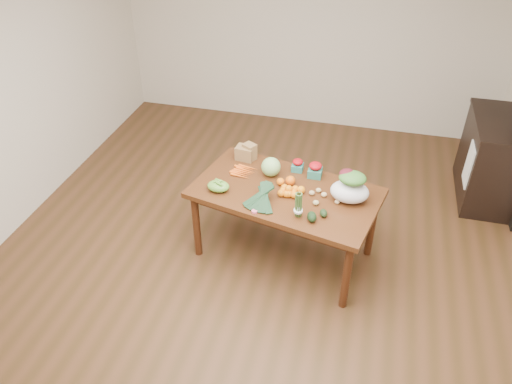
% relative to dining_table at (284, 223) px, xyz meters
% --- Properties ---
extents(floor, '(6.00, 6.00, 0.00)m').
position_rel_dining_table_xyz_m(floor, '(-0.26, -0.20, -0.38)').
color(floor, '#4F301B').
rests_on(floor, ground).
extents(room_walls, '(5.02, 6.02, 2.70)m').
position_rel_dining_table_xyz_m(room_walls, '(-0.26, -0.20, 0.97)').
color(room_walls, beige).
rests_on(room_walls, floor).
extents(dining_table, '(1.79, 1.24, 0.75)m').
position_rel_dining_table_xyz_m(dining_table, '(0.00, 0.00, 0.00)').
color(dining_table, '#4D2312').
rests_on(dining_table, floor).
extents(cabinet, '(0.52, 1.02, 0.94)m').
position_rel_dining_table_xyz_m(cabinet, '(1.96, 1.51, 0.10)').
color(cabinet, black).
rests_on(cabinet, floor).
extents(dish_towel, '(0.02, 0.28, 0.45)m').
position_rel_dining_table_xyz_m(dish_towel, '(1.70, 1.20, 0.18)').
color(dish_towel, white).
rests_on(dish_towel, cabinet).
extents(paper_bag, '(0.27, 0.24, 0.16)m').
position_rel_dining_table_xyz_m(paper_bag, '(-0.49, 0.43, 0.46)').
color(paper_bag, olive).
rests_on(paper_bag, dining_table).
extents(cabbage, '(0.18, 0.18, 0.18)m').
position_rel_dining_table_xyz_m(cabbage, '(-0.19, 0.22, 0.46)').
color(cabbage, '#A4D57B').
rests_on(cabbage, dining_table).
extents(strawberry_basket_a, '(0.12, 0.12, 0.09)m').
position_rel_dining_table_xyz_m(strawberry_basket_a, '(0.04, 0.36, 0.42)').
color(strawberry_basket_a, '#B40C15').
rests_on(strawberry_basket_a, dining_table).
extents(strawberry_basket_b, '(0.15, 0.15, 0.11)m').
position_rel_dining_table_xyz_m(strawberry_basket_b, '(0.21, 0.30, 0.43)').
color(strawberry_basket_b, red).
rests_on(strawberry_basket_b, dining_table).
extents(orange_a, '(0.07, 0.07, 0.07)m').
position_rel_dining_table_xyz_m(orange_a, '(-0.07, 0.08, 0.41)').
color(orange_a, '#FE600F').
rests_on(orange_a, dining_table).
extents(orange_b, '(0.09, 0.09, 0.09)m').
position_rel_dining_table_xyz_m(orange_b, '(0.02, 0.11, 0.42)').
color(orange_b, orange).
rests_on(orange_b, dining_table).
extents(orange_c, '(0.07, 0.07, 0.07)m').
position_rel_dining_table_xyz_m(orange_c, '(0.14, 0.00, 0.41)').
color(orange_c, orange).
rests_on(orange_c, dining_table).
extents(mandarin_cluster, '(0.21, 0.21, 0.10)m').
position_rel_dining_table_xyz_m(mandarin_cluster, '(0.04, -0.05, 0.43)').
color(mandarin_cluster, orange).
rests_on(mandarin_cluster, dining_table).
extents(carrots, '(0.26, 0.26, 0.03)m').
position_rel_dining_table_xyz_m(carrots, '(-0.45, 0.19, 0.39)').
color(carrots, orange).
rests_on(carrots, dining_table).
extents(snap_pea_bag, '(0.20, 0.15, 0.09)m').
position_rel_dining_table_xyz_m(snap_pea_bag, '(-0.58, -0.14, 0.42)').
color(snap_pea_bag, '#5BA036').
rests_on(snap_pea_bag, dining_table).
extents(kale_bunch, '(0.40, 0.46, 0.16)m').
position_rel_dining_table_xyz_m(kale_bunch, '(-0.17, -0.27, 0.45)').
color(kale_bunch, black).
rests_on(kale_bunch, dining_table).
extents(asparagus_bundle, '(0.10, 0.13, 0.26)m').
position_rel_dining_table_xyz_m(asparagus_bundle, '(0.17, -0.34, 0.50)').
color(asparagus_bundle, '#50853D').
rests_on(asparagus_bundle, dining_table).
extents(potato_a, '(0.05, 0.05, 0.04)m').
position_rel_dining_table_xyz_m(potato_a, '(0.23, -0.00, 0.40)').
color(potato_a, tan).
rests_on(potato_a, dining_table).
extents(potato_b, '(0.05, 0.05, 0.05)m').
position_rel_dining_table_xyz_m(potato_b, '(0.29, -0.14, 0.40)').
color(potato_b, tan).
rests_on(potato_b, dining_table).
extents(potato_c, '(0.05, 0.05, 0.04)m').
position_rel_dining_table_xyz_m(potato_c, '(0.34, -0.00, 0.40)').
color(potato_c, '#DCBB7E').
rests_on(potato_c, dining_table).
extents(potato_d, '(0.05, 0.04, 0.04)m').
position_rel_dining_table_xyz_m(potato_d, '(0.29, 0.05, 0.40)').
color(potato_d, tan).
rests_on(potato_d, dining_table).
extents(potato_e, '(0.05, 0.04, 0.04)m').
position_rel_dining_table_xyz_m(potato_e, '(0.47, -0.08, 0.39)').
color(potato_e, tan).
rests_on(potato_e, dining_table).
extents(avocado_a, '(0.11, 0.13, 0.08)m').
position_rel_dining_table_xyz_m(avocado_a, '(0.29, -0.36, 0.41)').
color(avocado_a, black).
rests_on(avocado_a, dining_table).
extents(avocado_b, '(0.08, 0.10, 0.06)m').
position_rel_dining_table_xyz_m(avocado_b, '(0.38, -0.28, 0.41)').
color(avocado_b, black).
rests_on(avocado_b, dining_table).
extents(salad_bag, '(0.38, 0.32, 0.26)m').
position_rel_dining_table_xyz_m(salad_bag, '(0.56, -0.00, 0.50)').
color(salad_bag, white).
rests_on(salad_bag, dining_table).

